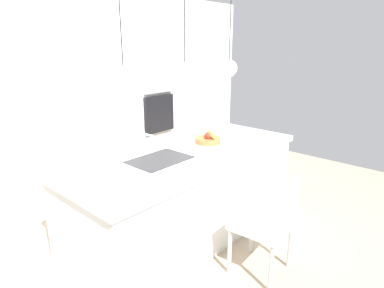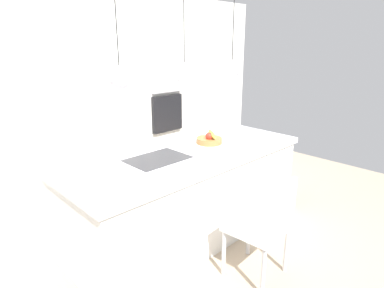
{
  "view_description": "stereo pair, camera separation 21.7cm",
  "coord_description": "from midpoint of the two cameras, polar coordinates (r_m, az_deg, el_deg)",
  "views": [
    {
      "loc": [
        -2.28,
        -2.14,
        1.93
      ],
      "look_at": [
        0.1,
        0.0,
        0.95
      ],
      "focal_mm": 30.83,
      "sensor_mm": 36.0,
      "label": 1
    },
    {
      "loc": [
        -2.13,
        -2.29,
        1.93
      ],
      "look_at": [
        0.1,
        0.0,
        0.95
      ],
      "focal_mm": 30.83,
      "sensor_mm": 36.0,
      "label": 2
    }
  ],
  "objects": [
    {
      "name": "floor",
      "position": [
        3.67,
        0.59,
        -14.73
      ],
      "size": [
        6.6,
        6.6,
        0.0
      ],
      "primitive_type": "plane",
      "color": "tan",
      "rests_on": "ground"
    },
    {
      "name": "back_wall",
      "position": [
        4.49,
        -14.51,
        8.4
      ],
      "size": [
        6.0,
        0.1,
        2.6
      ],
      "primitive_type": "cube",
      "color": "silver",
      "rests_on": "ground"
    },
    {
      "name": "kitchen_island",
      "position": [
        3.45,
        0.61,
        -8.31
      ],
      "size": [
        2.52,
        1.09,
        0.9
      ],
      "color": "white",
      "rests_on": "ground"
    },
    {
      "name": "sink_basin",
      "position": [
        3.07,
        -3.98,
        -2.69
      ],
      "size": [
        0.56,
        0.4,
        0.02
      ],
      "primitive_type": "cube",
      "color": "#2D2D30",
      "rests_on": "kitchen_island"
    },
    {
      "name": "faucet",
      "position": [
        3.18,
        -6.52,
        0.76
      ],
      "size": [
        0.02,
        0.17,
        0.22
      ],
      "color": "silver",
      "rests_on": "kitchen_island"
    },
    {
      "name": "fruit_bowl",
      "position": [
        3.53,
        4.8,
        0.86
      ],
      "size": [
        0.28,
        0.28,
        0.16
      ],
      "color": "#9E6B38",
      "rests_on": "kitchen_island"
    },
    {
      "name": "microwave",
      "position": [
        5.05,
        -3.26,
        10.86
      ],
      "size": [
        0.54,
        0.08,
        0.34
      ],
      "primitive_type": "cube",
      "color": "#9E9EA3",
      "rests_on": "back_wall"
    },
    {
      "name": "oven",
      "position": [
        5.13,
        -3.17,
        5.3
      ],
      "size": [
        0.56,
        0.08,
        0.56
      ],
      "primitive_type": "cube",
      "color": "black",
      "rests_on": "back_wall"
    },
    {
      "name": "chair_near",
      "position": [
        2.87,
        14.58,
        -13.17
      ],
      "size": [
        0.49,
        0.48,
        0.9
      ],
      "color": "white",
      "rests_on": "ground"
    },
    {
      "name": "pendant_light_left",
      "position": [
        2.69,
        -10.12,
        11.26
      ],
      "size": [
        0.19,
        0.19,
        0.79
      ],
      "color": "silver"
    },
    {
      "name": "pendant_light_center",
      "position": [
        3.13,
        0.68,
        12.29
      ],
      "size": [
        0.19,
        0.19,
        0.79
      ],
      "color": "silver"
    },
    {
      "name": "pendant_light_right",
      "position": [
        3.66,
        8.65,
        12.78
      ],
      "size": [
        0.19,
        0.19,
        0.79
      ],
      "color": "silver"
    }
  ]
}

